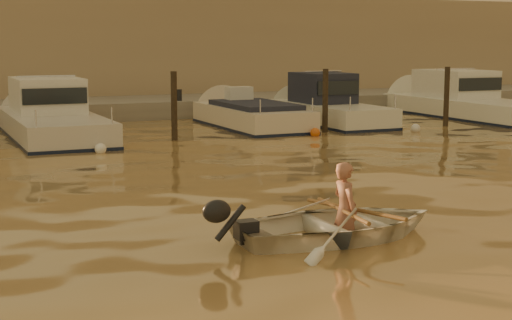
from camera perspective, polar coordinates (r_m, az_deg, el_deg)
name	(u,v)px	position (r m, az deg, el deg)	size (l,w,h in m)	color
ground_plane	(510,258)	(11.11, 18.01, -6.80)	(160.00, 160.00, 0.00)	olive
dinghy	(339,225)	(11.60, 6.05, -4.69)	(2.27, 3.18, 0.66)	white
person	(345,210)	(11.61, 6.50, -3.65)	(0.52, 0.34, 1.43)	#A46652
outboard_motor	(245,230)	(10.94, -0.81, -5.09)	(0.90, 0.40, 0.70)	black
oar_port	(354,209)	(11.68, 7.13, -3.56)	(0.06, 0.06, 2.10)	brown
oar_starboard	(342,210)	(11.58, 6.28, -3.65)	(0.06, 0.06, 2.10)	brown
moored_boat_2	(52,116)	(24.33, -14.63, 3.09)	(2.45, 8.14, 1.75)	beige
moored_boat_3	(252,121)	(26.24, -0.31, 2.88)	(2.20, 6.31, 0.95)	beige
moored_boat_4	(330,106)	(27.54, 5.42, 3.95)	(2.10, 6.53, 1.75)	silver
moored_boat_5	(467,100)	(30.89, 15.12, 4.21)	(2.55, 8.45, 1.75)	white
piling_2	(174,109)	(22.91, -5.97, 3.68)	(0.18, 0.18, 2.20)	#2D2319
piling_3	(325,104)	(24.91, 5.06, 4.10)	(0.18, 0.18, 2.20)	#2D2319
piling_4	(446,99)	(27.49, 13.68, 4.31)	(0.18, 0.18, 2.20)	#2D2319
fender_c	(101,149)	(20.69, -11.24, 0.79)	(0.30, 0.30, 0.30)	white
fender_d	(315,133)	(23.93, 4.33, 1.99)	(0.30, 0.30, 0.30)	#D15A18
fender_e	(416,128)	(25.54, 11.53, 2.26)	(0.30, 0.30, 0.30)	silver
quay	(117,113)	(30.41, -10.10, 3.41)	(52.00, 4.00, 1.00)	gray
waterfront_building	(85,51)	(35.66, -12.36, 7.73)	(46.00, 7.00, 4.80)	#9E8466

